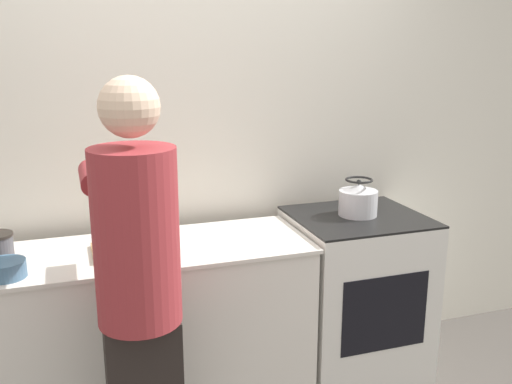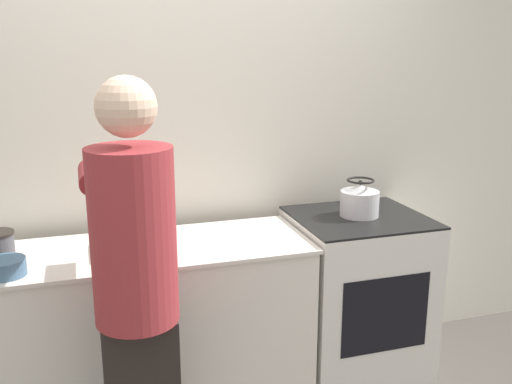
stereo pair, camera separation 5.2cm
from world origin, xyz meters
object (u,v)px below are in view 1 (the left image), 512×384
(oven, at_px, (355,296))
(kettle, at_px, (358,200))
(cutting_board, at_px, (131,249))
(knife, at_px, (125,250))
(person, at_px, (139,285))
(bowl_prep, at_px, (6,269))

(oven, bearing_deg, kettle, 87.14)
(cutting_board, relative_size, kettle, 1.70)
(cutting_board, relative_size, knife, 1.42)
(knife, distance_m, kettle, 1.25)
(kettle, bearing_deg, oven, -92.86)
(person, distance_m, bowl_prep, 0.61)
(person, xyz_separation_m, cutting_board, (0.03, 0.51, -0.04))
(knife, height_order, bowl_prep, bowl_prep)
(kettle, height_order, bowl_prep, kettle)
(oven, distance_m, bowl_prep, 1.80)
(oven, height_order, kettle, kettle)
(person, height_order, bowl_prep, person)
(kettle, bearing_deg, bowl_prep, -172.98)
(knife, height_order, kettle, kettle)
(cutting_board, bearing_deg, bowl_prep, -164.28)
(oven, xyz_separation_m, cutting_board, (-1.21, -0.05, 0.43))
(knife, xyz_separation_m, kettle, (1.24, 0.10, 0.10))
(cutting_board, bearing_deg, knife, -135.79)
(person, bearing_deg, cutting_board, 86.54)
(oven, distance_m, person, 1.44)
(bowl_prep, bearing_deg, cutting_board, 15.72)
(oven, bearing_deg, bowl_prep, -173.39)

